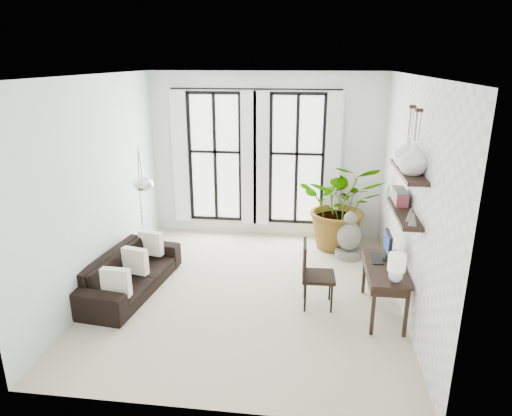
% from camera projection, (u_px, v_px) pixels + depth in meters
% --- Properties ---
extents(floor, '(5.00, 5.00, 0.00)m').
position_uv_depth(floor, '(248.00, 292.00, 7.00)').
color(floor, beige).
rests_on(floor, ground).
extents(ceiling, '(5.00, 5.00, 0.00)m').
position_uv_depth(ceiling, '(247.00, 75.00, 6.00)').
color(ceiling, white).
rests_on(ceiling, wall_back).
extents(wall_left, '(0.00, 5.00, 5.00)m').
position_uv_depth(wall_left, '(98.00, 187.00, 6.77)').
color(wall_left, silver).
rests_on(wall_left, floor).
extents(wall_right, '(0.00, 5.00, 5.00)m').
position_uv_depth(wall_right, '(410.00, 198.00, 6.23)').
color(wall_right, white).
rests_on(wall_right, floor).
extents(wall_back, '(4.50, 0.00, 4.50)m').
position_uv_depth(wall_back, '(266.00, 157.00, 8.86)').
color(wall_back, white).
rests_on(wall_back, floor).
extents(windows, '(3.26, 0.13, 2.65)m').
position_uv_depth(windows, '(255.00, 159.00, 8.82)').
color(windows, white).
rests_on(windows, wall_back).
extents(wall_shelves, '(0.25, 1.30, 0.60)m').
position_uv_depth(wall_shelves, '(405.00, 195.00, 5.90)').
color(wall_shelves, black).
rests_on(wall_shelves, wall_right).
extents(sofa, '(1.04, 2.15, 0.60)m').
position_uv_depth(sofa, '(130.00, 272.00, 6.97)').
color(sofa, black).
rests_on(sofa, floor).
extents(throw_pillows, '(0.40, 1.52, 0.40)m').
position_uv_depth(throw_pillows, '(135.00, 261.00, 6.89)').
color(throw_pillows, silver).
rests_on(throw_pillows, sofa).
extents(plant, '(1.59, 1.40, 1.68)m').
position_uv_depth(plant, '(341.00, 205.00, 8.42)').
color(plant, '#2D7228').
rests_on(plant, floor).
extents(desk, '(0.51, 1.22, 1.11)m').
position_uv_depth(desk, '(386.00, 270.00, 6.16)').
color(desk, black).
rests_on(desk, floor).
extents(desk_chair, '(0.48, 0.48, 0.97)m').
position_uv_depth(desk_chair, '(312.00, 270.00, 6.46)').
color(desk_chair, black).
rests_on(desk_chair, floor).
extents(arc_lamp, '(0.71, 1.15, 2.19)m').
position_uv_depth(arc_lamp, '(140.00, 177.00, 6.96)').
color(arc_lamp, silver).
rests_on(arc_lamp, floor).
extents(buddha, '(0.48, 0.48, 0.86)m').
position_uv_depth(buddha, '(349.00, 238.00, 8.12)').
color(buddha, slate).
rests_on(buddha, floor).
extents(vase_a, '(0.37, 0.37, 0.38)m').
position_uv_depth(vase_a, '(414.00, 159.00, 5.46)').
color(vase_a, white).
rests_on(vase_a, shelf_upper).
extents(vase_b, '(0.37, 0.37, 0.38)m').
position_uv_depth(vase_b, '(408.00, 152.00, 5.84)').
color(vase_b, white).
rests_on(vase_b, shelf_upper).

